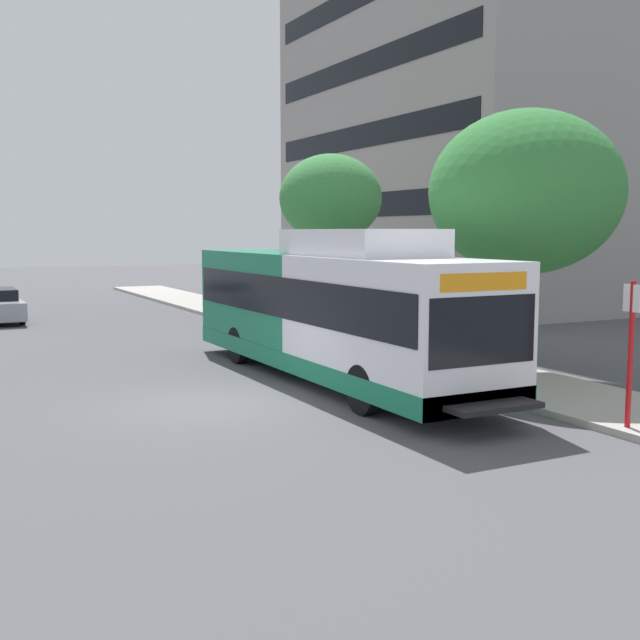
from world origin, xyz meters
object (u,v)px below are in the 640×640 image
street_tree_mid_block (331,199)px  transit_bus (331,310)px  street_tree_near_stop (525,193)px  bus_stop_sign_pole (631,343)px

street_tree_mid_block → transit_bus: bearing=-117.8°
transit_bus → street_tree_near_stop: 5.46m
street_tree_near_stop → transit_bus: bearing=155.8°
street_tree_mid_block → street_tree_near_stop: bearing=-88.7°
bus_stop_sign_pole → street_tree_near_stop: street_tree_near_stop is taller
street_tree_near_stop → bus_stop_sign_pole: bearing=-111.7°
transit_bus → bus_stop_sign_pole: bearing=-72.2°
bus_stop_sign_pole → street_tree_near_stop: (2.02, 5.07, 2.87)m
transit_bus → street_tree_near_stop: (4.26, -1.92, 2.82)m
street_tree_mid_block → bus_stop_sign_pole: bearing=-97.0°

